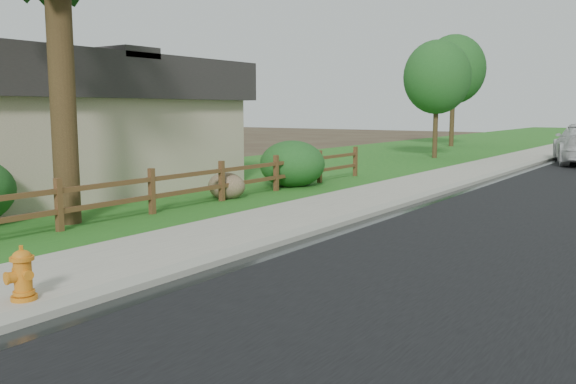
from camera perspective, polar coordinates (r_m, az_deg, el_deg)
The scene contains 11 objects.
ground at distance 8.28m, azimuth -22.17°, elevation -9.84°, with size 120.00×120.00×0.00m, color #3A2B20.
sidewalk at distance 40.04m, azimuth 23.78°, elevation 3.73°, with size 2.20×90.00×0.10m, color gray.
grass_strip at distance 40.45m, azimuth 21.13°, elevation 3.87°, with size 1.60×90.00×0.06m, color #195217.
lawn_near at distance 41.97m, azimuth 14.21°, elevation 4.27°, with size 9.00×90.00×0.04m, color #195217.
ranch_fence at distance 14.91m, azimuth -9.24°, elevation 0.72°, with size 0.12×16.92×1.10m.
house at distance 20.96m, azimuth -22.98°, elevation 6.23°, with size 10.60×9.60×4.05m.
fire_hydrant at distance 8.18m, azimuth -23.60°, elevation -7.13°, with size 0.45×0.36×0.68m.
boulder at distance 16.42m, azimuth -5.78°, elevation 0.55°, with size 1.10×0.83×0.74m, color brown.
shrub_c at distance 18.86m, azimuth 0.40°, elevation 2.63°, with size 2.02×2.02×1.46m, color #1B4619.
tree_near_left at distance 30.73m, azimuth 13.77°, elevation 10.38°, with size 3.23×3.23×5.72m.
tree_mid_left at distance 40.66m, azimuth 15.26°, elevation 10.99°, with size 3.96×3.96×7.08m.
Camera 1 is at (6.68, -4.24, 2.43)m, focal length 38.00 mm.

